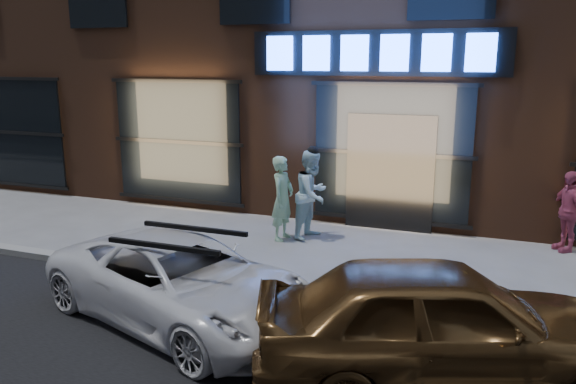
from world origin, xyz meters
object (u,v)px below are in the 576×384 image
(man_cap, at_px, (312,194))
(gold_sedan, at_px, (442,322))
(man_bowtie, at_px, (283,198))
(passerby, at_px, (568,211))
(white_suv, at_px, (182,281))

(man_cap, height_order, gold_sedan, man_cap)
(man_bowtie, height_order, gold_sedan, man_bowtie)
(man_cap, relative_size, passerby, 1.17)
(man_cap, bearing_deg, passerby, -65.03)
(white_suv, bearing_deg, passerby, -27.32)
(white_suv, bearing_deg, gold_sedan, -76.19)
(passerby, distance_m, gold_sedan, 5.57)
(white_suv, height_order, gold_sedan, gold_sedan)
(man_bowtie, height_order, white_suv, man_bowtie)
(man_bowtie, distance_m, man_cap, 0.60)
(man_cap, height_order, passerby, man_cap)
(passerby, distance_m, white_suv, 7.20)
(man_cap, relative_size, gold_sedan, 0.43)
(passerby, bearing_deg, man_cap, -107.85)
(man_bowtie, distance_m, gold_sedan, 5.34)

